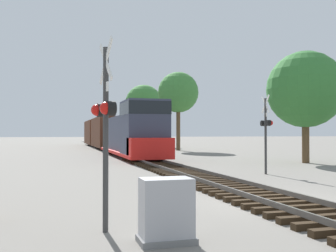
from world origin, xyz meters
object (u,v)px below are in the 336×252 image
object	(u,v)px
crossing_signal_near	(105,119)
relay_cabinet	(166,211)
freight_train	(109,133)
tree_deep_background	(144,103)
tree_far_right	(305,90)
tree_mid_background	(178,93)
crossing_signal_far	(266,127)

from	to	relation	value
crossing_signal_near	relay_cabinet	distance (m)	2.37
freight_train	tree_deep_background	world-z (taller)	tree_deep_background
freight_train	tree_deep_background	distance (m)	13.86
crossing_signal_near	tree_far_right	xyz separation A→B (m)	(15.77, 15.39, 2.74)
tree_far_right	tree_mid_background	xyz separation A→B (m)	(-2.71, 21.22, 1.81)
crossing_signal_near	tree_mid_background	xyz separation A→B (m)	(13.06, 36.61, 4.55)
freight_train	tree_far_right	distance (m)	27.10
crossing_signal_far	relay_cabinet	size ratio (longest dim) A/B	3.27
relay_cabinet	tree_deep_background	size ratio (longest dim) A/B	0.13
tree_mid_background	tree_deep_background	xyz separation A→B (m)	(-1.04, 14.69, -0.25)
crossing_signal_near	tree_deep_background	xyz separation A→B (m)	(12.02, 51.30, 4.30)
relay_cabinet	tree_mid_background	xyz separation A→B (m)	(12.02, 37.75, 6.34)
tree_far_right	crossing_signal_far	bearing A→B (deg)	-137.65
tree_mid_background	tree_deep_background	size ratio (longest dim) A/B	0.98
relay_cabinet	tree_mid_background	world-z (taller)	tree_mid_background
tree_mid_background	tree_deep_background	world-z (taller)	tree_deep_background
tree_deep_background	crossing_signal_near	bearing A→B (deg)	-103.19
crossing_signal_far	crossing_signal_near	bearing A→B (deg)	141.69
freight_train	tree_far_right	bearing A→B (deg)	-66.88
tree_mid_background	freight_train	bearing A→B (deg)	155.72
freight_train	crossing_signal_near	world-z (taller)	freight_train
freight_train	tree_far_right	xyz separation A→B (m)	(10.57, -24.76, 3.08)
crossing_signal_far	freight_train	bearing A→B (deg)	13.68
tree_far_right	tree_mid_background	bearing A→B (deg)	97.28
freight_train	tree_deep_background	bearing A→B (deg)	58.53
relay_cabinet	tree_deep_background	distance (m)	53.91
crossing_signal_far	tree_mid_background	bearing A→B (deg)	-1.83
freight_train	tree_mid_background	bearing A→B (deg)	-24.28
crossing_signal_far	tree_deep_background	bearing A→B (deg)	2.35
crossing_signal_far	relay_cabinet	bearing A→B (deg)	148.27
crossing_signal_near	crossing_signal_far	xyz separation A→B (m)	(9.29, 9.48, -0.01)
crossing_signal_far	tree_mid_background	distance (m)	27.77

